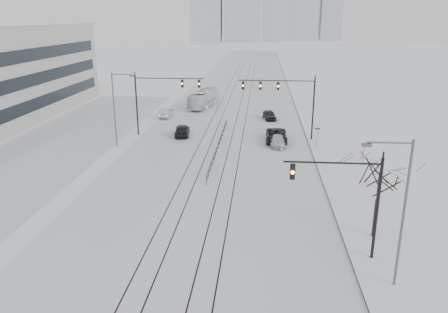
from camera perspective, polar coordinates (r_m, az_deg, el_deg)
ground at (r=25.50m, az=-7.64°, el=-18.89°), size 500.00×500.00×0.00m
road at (r=81.47m, az=1.37°, el=7.04°), size 22.00×260.00×0.02m
sidewalk_east at (r=81.76m, az=10.92°, el=6.81°), size 5.00×260.00×0.16m
curb at (r=81.54m, az=9.20°, el=6.86°), size 0.10×260.00×0.12m
parking_strip at (r=62.17m, az=-18.92°, el=2.69°), size 14.00×60.00×0.03m
tram_rails at (r=61.98m, az=0.20°, el=3.63°), size 5.30×180.00×0.01m
traffic_mast_near at (r=28.59m, az=16.42°, el=-4.75°), size 6.10×0.37×7.00m
traffic_mast_ne at (r=55.79m, az=8.23°, el=7.88°), size 9.60×0.37×8.00m
traffic_mast_nw at (r=58.29m, az=-8.59°, el=8.10°), size 9.10×0.37×8.00m
street_light_east at (r=26.15m, az=21.91°, el=-5.96°), size 2.73×0.25×9.00m
street_light_west at (r=53.69m, az=-13.88°, el=6.57°), size 2.73×0.25×9.00m
bare_tree at (r=31.90m, az=19.65°, el=-2.86°), size 4.40×4.40×6.10m
median_fence at (r=52.23m, az=-0.70°, el=1.50°), size 0.06×24.00×1.00m
street_sign at (r=54.08m, az=12.07°, el=2.85°), size 0.70×0.06×2.40m
sedan_sb_inner at (r=58.44m, az=-5.48°, el=3.45°), size 2.39×4.84×1.59m
sedan_sb_outer at (r=69.99m, az=-7.55°, el=5.71°), size 1.68×4.49×1.47m
sedan_nb_front at (r=55.78m, az=6.86°, el=2.70°), size 2.62×5.67×1.57m
sedan_nb_right at (r=54.03m, az=7.02°, el=2.04°), size 1.83×4.42×1.28m
sedan_nb_far at (r=68.06m, az=5.96°, el=5.40°), size 2.36×4.33×1.40m
box_truck at (r=77.29m, az=-2.65°, el=7.53°), size 4.40×10.72×2.91m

